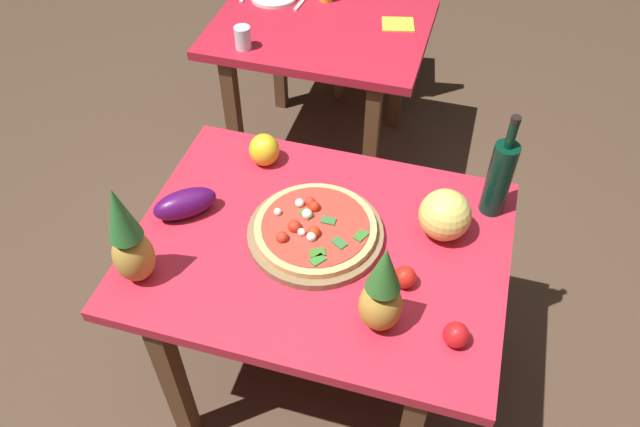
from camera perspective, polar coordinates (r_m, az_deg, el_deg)
The scene contains 17 objects.
ground_plane at distance 2.48m, azimuth -0.02°, elevation -13.88°, with size 10.00×10.00×0.00m, color #4C3828.
display_table at distance 1.95m, azimuth -0.03°, elevation -4.55°, with size 1.12×0.85×0.74m.
background_table at distance 2.93m, azimuth 0.07°, elevation 15.06°, with size 0.95×0.75×0.74m.
dining_chair at distance 3.48m, azimuth 4.91°, elevation 17.74°, with size 0.46×0.46×0.85m.
pizza_board at distance 1.88m, azimuth -0.42°, elevation -1.85°, with size 0.41×0.41×0.03m, color olive.
pizza at distance 1.86m, azimuth -0.53°, elevation -1.29°, with size 0.37×0.37×0.06m.
wine_bottle at distance 1.95m, azimuth 16.17°, elevation 3.26°, with size 0.08×0.08×0.36m.
pineapple_left at distance 1.75m, azimuth -17.21°, elevation -2.35°, with size 0.12×0.12×0.35m.
pineapple_right at distance 1.60m, azimuth 5.70°, elevation -7.24°, with size 0.12×0.12×0.31m.
melon at distance 1.88m, azimuth 11.40°, elevation -0.13°, with size 0.16×0.16×0.16m, color #E2CE61.
bell_pepper at distance 2.10m, azimuth -5.15°, elevation 5.85°, with size 0.10×0.10×0.11m, color yellow.
eggplant at distance 1.97m, azimuth -12.28°, elevation 0.92°, with size 0.20×0.09×0.09m, color #450D4E.
tomato_at_corner at distance 1.68m, azimuth 12.39°, elevation -10.83°, with size 0.07×0.07×0.07m, color red.
tomato_beside_pepper at distance 1.77m, azimuth 7.80°, elevation -5.81°, with size 0.07×0.07×0.07m, color red.
drinking_glass_water at distance 2.70m, azimuth -7.11°, elevation 15.74°, with size 0.07×0.07×0.10m, color silver.
knife_utensil at distance 3.04m, azimuth -1.62°, elevation 18.93°, with size 0.02×0.18×0.01m, color silver.
napkin_folded at distance 2.88m, azimuth 7.18°, elevation 16.87°, with size 0.14×0.12×0.01m, color yellow.
Camera 1 is at (0.34, -1.17, 2.16)m, focal length 34.83 mm.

